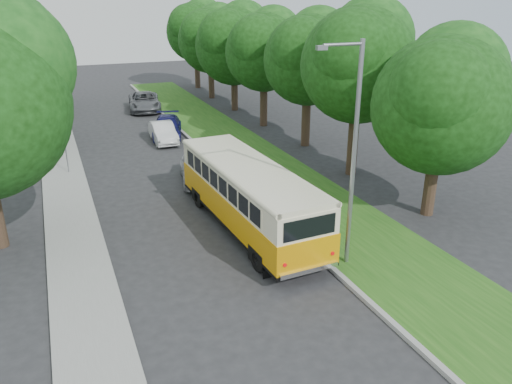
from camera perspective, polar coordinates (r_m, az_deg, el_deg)
name	(u,v)px	position (r m, az deg, el deg)	size (l,w,h in m)	color
ground	(214,256)	(19.23, -4.84, -7.27)	(120.00, 120.00, 0.00)	#28282A
curb	(252,195)	(24.56, -0.51, -0.37)	(0.20, 70.00, 0.15)	gray
grass_verge	(294,189)	(25.48, 4.39, 0.38)	(4.50, 70.00, 0.13)	#205215
sidewalk	(72,223)	(23.02, -20.29, -3.40)	(2.20, 70.00, 0.12)	gray
treeline	(172,48)	(35.21, -9.60, 15.88)	(24.27, 41.91, 9.46)	#332319
lamppost_near	(352,151)	(17.13, 10.92, 4.61)	(1.71, 0.16, 8.00)	gray
lamppost_far	(52,88)	(32.51, -22.31, 10.92)	(1.71, 0.16, 7.50)	gray
warning_sign	(65,144)	(29.08, -21.01, 5.10)	(0.56, 0.10, 2.50)	gray
vintage_bus	(248,198)	(20.61, -0.87, -0.64)	(2.53, 9.84, 2.92)	orange
car_silver	(196,169)	(26.55, -6.83, 2.59)	(1.61, 4.01, 1.37)	#B7B7BC
car_white	(163,132)	(34.32, -10.58, 6.72)	(1.40, 4.01, 1.32)	white
car_blue	(167,127)	(35.73, -10.11, 7.36)	(1.91, 4.69, 1.36)	#131354
car_grey	(144,102)	(44.41, -12.64, 10.05)	(2.54, 5.50, 1.53)	#5C5F64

